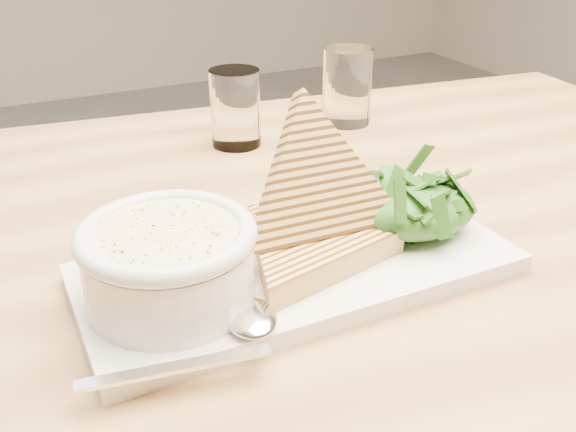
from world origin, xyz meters
name	(u,v)px	position (x,y,z in m)	size (l,w,h in m)	color
table_top	(291,252)	(-0.19, -0.16, 0.74)	(1.25, 0.83, 0.04)	#B2894B
table_leg_br	(460,266)	(0.39, 0.21, 0.36)	(0.06, 0.06, 0.72)	#B2894B
platter	(298,269)	(-0.22, -0.23, 0.77)	(0.37, 0.17, 0.02)	white
soup_bowl	(170,271)	(-0.33, -0.24, 0.80)	(0.13, 0.13, 0.05)	white
soup	(166,236)	(-0.33, -0.24, 0.83)	(0.11, 0.11, 0.01)	beige
bowl_rim	(166,234)	(-0.33, -0.24, 0.83)	(0.13, 0.13, 0.01)	white
sandwich_flat	(307,249)	(-0.21, -0.23, 0.79)	(0.17, 0.17, 0.02)	tan
sandwich_lean	(318,188)	(-0.19, -0.21, 0.83)	(0.17, 0.17, 0.09)	tan
salad_base	(415,208)	(-0.10, -0.23, 0.80)	(0.12, 0.09, 0.04)	#134C11
arugula_pile	(416,204)	(-0.10, -0.23, 0.80)	(0.11, 0.10, 0.05)	#355E1B
spoon_bowl	(251,318)	(-0.29, -0.29, 0.78)	(0.04, 0.05, 0.01)	silver
spoon_handle	(176,367)	(-0.35, -0.32, 0.78)	(0.13, 0.01, 0.00)	silver
glass_near	(235,108)	(-0.15, 0.09, 0.81)	(0.06, 0.06, 0.10)	white
glass_far	(347,86)	(0.03, 0.10, 0.81)	(0.07, 0.07, 0.10)	white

